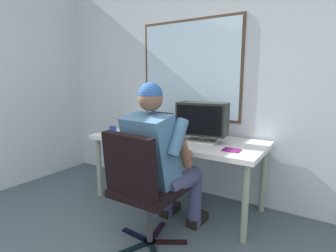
{
  "coord_description": "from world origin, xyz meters",
  "views": [
    {
      "loc": [
        1.09,
        -0.18,
        1.33
      ],
      "look_at": [
        -0.14,
        1.77,
        0.92
      ],
      "focal_mm": 28.22,
      "sensor_mm": 36.0,
      "label": 1
    }
  ],
  "objects_px": {
    "wine_glass": "(157,132)",
    "desk_speaker": "(183,128)",
    "desk": "(176,144)",
    "crt_monitor": "(202,119)",
    "office_chair": "(140,183)",
    "laptop": "(159,128)",
    "book_stack": "(133,128)",
    "cd_case": "(231,150)",
    "person_seated": "(160,158)",
    "coffee_mug": "(113,130)"
  },
  "relations": [
    {
      "from": "cd_case",
      "to": "crt_monitor",
      "type": "bearing_deg",
      "value": 155.21
    },
    {
      "from": "desk",
      "to": "crt_monitor",
      "type": "relative_size",
      "value": 3.58
    },
    {
      "from": "person_seated",
      "to": "cd_case",
      "type": "bearing_deg",
      "value": 42.73
    },
    {
      "from": "wine_glass",
      "to": "cd_case",
      "type": "xyz_separation_m",
      "value": [
        0.75,
        0.03,
        -0.08
      ]
    },
    {
      "from": "laptop",
      "to": "wine_glass",
      "type": "bearing_deg",
      "value": -59.04
    },
    {
      "from": "person_seated",
      "to": "desk_speaker",
      "type": "distance_m",
      "value": 0.79
    },
    {
      "from": "laptop",
      "to": "coffee_mug",
      "type": "relative_size",
      "value": 4.56
    },
    {
      "from": "coffee_mug",
      "to": "desk_speaker",
      "type": "bearing_deg",
      "value": 27.93
    },
    {
      "from": "office_chair",
      "to": "book_stack",
      "type": "xyz_separation_m",
      "value": [
        -0.82,
        0.9,
        0.2
      ]
    },
    {
      "from": "laptop",
      "to": "book_stack",
      "type": "relative_size",
      "value": 1.94
    },
    {
      "from": "laptop",
      "to": "book_stack",
      "type": "distance_m",
      "value": 0.37
    },
    {
      "from": "desk",
      "to": "crt_monitor",
      "type": "height_order",
      "value": "crt_monitor"
    },
    {
      "from": "desk",
      "to": "book_stack",
      "type": "relative_size",
      "value": 9.06
    },
    {
      "from": "crt_monitor",
      "to": "desk_speaker",
      "type": "distance_m",
      "value": 0.38
    },
    {
      "from": "book_stack",
      "to": "coffee_mug",
      "type": "bearing_deg",
      "value": -104.32
    },
    {
      "from": "crt_monitor",
      "to": "book_stack",
      "type": "bearing_deg",
      "value": 175.41
    },
    {
      "from": "office_chair",
      "to": "laptop",
      "type": "distance_m",
      "value": 1.04
    },
    {
      "from": "crt_monitor",
      "to": "person_seated",
      "type": "bearing_deg",
      "value": -99.4
    },
    {
      "from": "book_stack",
      "to": "cd_case",
      "type": "height_order",
      "value": "book_stack"
    },
    {
      "from": "laptop",
      "to": "wine_glass",
      "type": "relative_size",
      "value": 3.02
    },
    {
      "from": "office_chair",
      "to": "crt_monitor",
      "type": "relative_size",
      "value": 1.9
    },
    {
      "from": "wine_glass",
      "to": "desk_speaker",
      "type": "bearing_deg",
      "value": 76.21
    },
    {
      "from": "laptop",
      "to": "cd_case",
      "type": "height_order",
      "value": "laptop"
    },
    {
      "from": "crt_monitor",
      "to": "cd_case",
      "type": "bearing_deg",
      "value": -24.79
    },
    {
      "from": "wine_glass",
      "to": "person_seated",
      "type": "bearing_deg",
      "value": -51.95
    },
    {
      "from": "office_chair",
      "to": "desk_speaker",
      "type": "distance_m",
      "value": 1.05
    },
    {
      "from": "person_seated",
      "to": "laptop",
      "type": "height_order",
      "value": "person_seated"
    },
    {
      "from": "coffee_mug",
      "to": "desk",
      "type": "bearing_deg",
      "value": 15.72
    },
    {
      "from": "person_seated",
      "to": "book_stack",
      "type": "height_order",
      "value": "person_seated"
    },
    {
      "from": "person_seated",
      "to": "book_stack",
      "type": "bearing_deg",
      "value": 141.8
    },
    {
      "from": "wine_glass",
      "to": "cd_case",
      "type": "relative_size",
      "value": 0.87
    },
    {
      "from": "desk_speaker",
      "to": "crt_monitor",
      "type": "bearing_deg",
      "value": -29.21
    },
    {
      "from": "cd_case",
      "to": "office_chair",
      "type": "bearing_deg",
      "value": -125.37
    },
    {
      "from": "wine_glass",
      "to": "coffee_mug",
      "type": "bearing_deg",
      "value": 179.84
    },
    {
      "from": "office_chair",
      "to": "coffee_mug",
      "type": "height_order",
      "value": "office_chair"
    },
    {
      "from": "desk",
      "to": "book_stack",
      "type": "xyz_separation_m",
      "value": [
        -0.64,
        0.07,
        0.1
      ]
    },
    {
      "from": "desk",
      "to": "crt_monitor",
      "type": "xyz_separation_m",
      "value": [
        0.29,
        -0.0,
        0.29
      ]
    },
    {
      "from": "wine_glass",
      "to": "coffee_mug",
      "type": "relative_size",
      "value": 1.51
    },
    {
      "from": "wine_glass",
      "to": "desk_speaker",
      "type": "xyz_separation_m",
      "value": [
        0.09,
        0.37,
        -0.02
      ]
    },
    {
      "from": "book_stack",
      "to": "cd_case",
      "type": "relative_size",
      "value": 1.36
    },
    {
      "from": "desk",
      "to": "book_stack",
      "type": "bearing_deg",
      "value": 173.69
    },
    {
      "from": "office_chair",
      "to": "wine_glass",
      "type": "bearing_deg",
      "value": 114.22
    },
    {
      "from": "cd_case",
      "to": "laptop",
      "type": "bearing_deg",
      "value": 164.85
    },
    {
      "from": "laptop",
      "to": "office_chair",
      "type": "bearing_deg",
      "value": -63.61
    },
    {
      "from": "desk",
      "to": "person_seated",
      "type": "relative_size",
      "value": 1.38
    },
    {
      "from": "laptop",
      "to": "book_stack",
      "type": "bearing_deg",
      "value": -178.3
    },
    {
      "from": "crt_monitor",
      "to": "cd_case",
      "type": "xyz_separation_m",
      "value": [
        0.36,
        -0.16,
        -0.22
      ]
    },
    {
      "from": "book_stack",
      "to": "crt_monitor",
      "type": "bearing_deg",
      "value": -4.59
    },
    {
      "from": "office_chair",
      "to": "desk_speaker",
      "type": "xyz_separation_m",
      "value": [
        -0.19,
        1.0,
        0.24
      ]
    },
    {
      "from": "desk_speaker",
      "to": "desk",
      "type": "bearing_deg",
      "value": -85.1
    }
  ]
}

